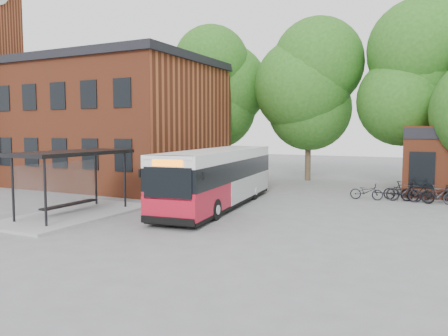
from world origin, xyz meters
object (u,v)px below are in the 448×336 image
at_px(bicycle_0, 366,191).
at_px(bicycle_4, 438,192).
at_px(bus_shelter, 74,183).
at_px(bicycle_2, 401,191).
at_px(city_bus, 219,178).
at_px(bicycle_5, 439,195).
at_px(bicycle_1, 404,191).
at_px(bicycle_3, 417,193).

height_order(bicycle_0, bicycle_4, bicycle_0).
bearing_deg(bus_shelter, bicycle_2, 41.07).
height_order(city_bus, bicycle_2, city_bus).
bearing_deg(bicycle_4, bicycle_5, 169.44).
bearing_deg(bicycle_1, bicycle_2, 28.46).
bearing_deg(bicycle_5, bicycle_4, 14.79).
relative_size(bus_shelter, bicycle_5, 4.34).
distance_m(bicycle_1, bicycle_3, 0.65).
distance_m(bicycle_4, bicycle_5, 1.21).
xyz_separation_m(city_bus, bicycle_2, (7.97, 5.95, -0.92)).
bearing_deg(bicycle_2, bicycle_0, 118.34).
bearing_deg(bicycle_4, bicycle_3, 127.90).
bearing_deg(city_bus, bicycle_1, 28.41).
bearing_deg(bicycle_0, city_bus, 129.25).
relative_size(bicycle_0, bicycle_3, 0.97).
xyz_separation_m(bicycle_1, bicycle_3, (0.65, -0.06, -0.01)).
xyz_separation_m(city_bus, bicycle_0, (6.26, 5.43, -0.96)).
xyz_separation_m(bicycle_2, bicycle_3, (0.81, -0.38, 0.04)).
bearing_deg(bicycle_0, bicycle_4, -70.38).
bearing_deg(city_bus, bicycle_0, 34.63).
relative_size(city_bus, bicycle_3, 6.25).
relative_size(city_bus, bicycle_2, 5.96).
bearing_deg(bicycle_3, city_bus, 142.42).
xyz_separation_m(bicycle_4, bicycle_5, (0.07, -1.21, 0.04)).
distance_m(bicycle_2, bicycle_3, 0.90).
relative_size(bicycle_1, bicycle_2, 0.97).
bearing_deg(bus_shelter, bicycle_5, 36.30).
relative_size(bicycle_1, bicycle_5, 1.12).
relative_size(city_bus, bicycle_5, 6.89).
bearing_deg(bicycle_5, bus_shelter, 137.61).
bearing_deg(bicycle_1, bus_shelter, 130.53).
distance_m(bicycle_0, bicycle_2, 1.79).
bearing_deg(bicycle_1, city_bus, 125.38).
bearing_deg(bus_shelter, bicycle_0, 43.86).
height_order(bicycle_1, bicycle_2, bicycle_1).
relative_size(bicycle_0, bicycle_4, 1.02).
bearing_deg(bicycle_4, bicycle_1, 111.66).
bearing_deg(bicycle_3, bicycle_0, 113.33).
relative_size(bicycle_0, bicycle_1, 0.96).
xyz_separation_m(bicycle_0, bicycle_4, (3.47, 1.35, -0.01)).
relative_size(bicycle_2, bicycle_4, 1.11).
xyz_separation_m(bus_shelter, bicycle_2, (12.55, 10.94, -0.96)).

